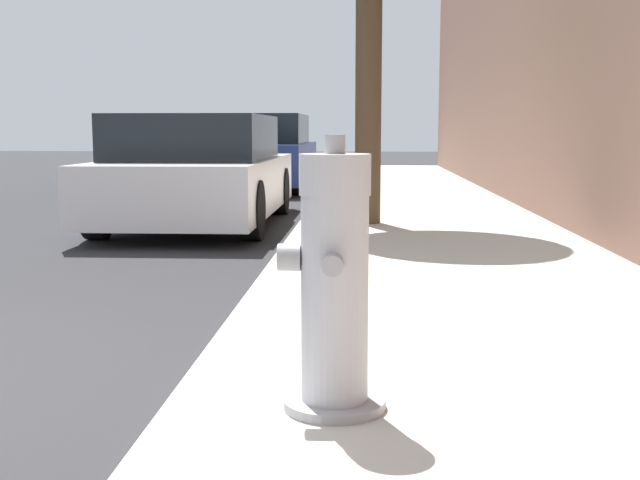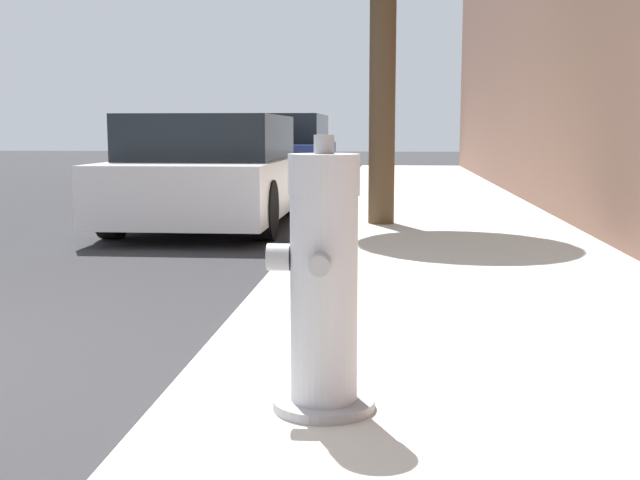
{
  "view_description": "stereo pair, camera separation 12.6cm",
  "coord_description": "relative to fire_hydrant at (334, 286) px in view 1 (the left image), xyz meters",
  "views": [
    {
      "loc": [
        2.36,
        -3.1,
        1.12
      ],
      "look_at": [
        2.13,
        0.88,
        0.57
      ],
      "focal_mm": 45.0,
      "sensor_mm": 36.0,
      "label": 1
    },
    {
      "loc": [
        2.49,
        -3.09,
        1.12
      ],
      "look_at": [
        2.13,
        0.88,
        0.57
      ],
      "focal_mm": 45.0,
      "sensor_mm": 36.0,
      "label": 2
    }
  ],
  "objects": [
    {
      "name": "sidewalk_slab",
      "position": [
        0.75,
        0.32,
        -0.51
      ],
      "size": [
        2.76,
        40.0,
        0.12
      ],
      "color": "beige",
      "rests_on": "ground_plane"
    },
    {
      "name": "fire_hydrant",
      "position": [
        0.0,
        0.0,
        0.0
      ],
      "size": [
        0.39,
        0.37,
        0.98
      ],
      "color": "#97979C",
      "rests_on": "sidewalk_slab"
    },
    {
      "name": "parked_car_mid",
      "position": [
        -1.9,
        12.48,
        0.12
      ],
      "size": [
        1.86,
        4.57,
        1.41
      ],
      "color": "navy",
      "rests_on": "ground_plane"
    },
    {
      "name": "parked_car_near",
      "position": [
        -1.85,
        6.53,
        0.06
      ],
      "size": [
        1.81,
        4.22,
        1.29
      ],
      "color": "silver",
      "rests_on": "ground_plane"
    }
  ]
}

